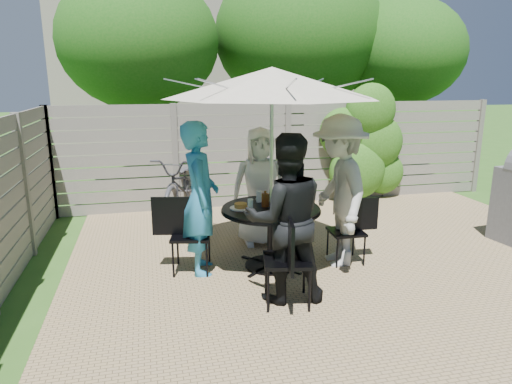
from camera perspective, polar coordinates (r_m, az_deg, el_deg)
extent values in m
plane|color=#2F591C|center=(5.85, 12.63, -8.97)|extent=(60.00, 60.00, 0.00)
cube|color=#927A55|center=(6.26, 10.64, -7.20)|extent=(7.00, 6.00, 0.02)
cube|color=gray|center=(8.29, 3.92, 4.78)|extent=(8.00, 0.10, 1.85)
cube|color=gray|center=(5.69, -28.83, -1.24)|extent=(0.10, 5.00, 1.85)
ellipsoid|color=#275B14|center=(8.68, 13.10, 4.69)|extent=(1.20, 0.70, 1.80)
cube|color=gray|center=(16.99, -5.35, 14.78)|extent=(10.00, 6.00, 5.00)
ellipsoid|color=#195313|center=(9.84, -14.42, 17.78)|extent=(3.20, 3.20, 2.72)
ellipsoid|color=#195313|center=(10.91, 5.30, 18.83)|extent=(3.80, 3.80, 3.23)
ellipsoid|color=#195313|center=(11.17, 17.70, 16.35)|extent=(2.80, 2.80, 2.38)
cylinder|color=black|center=(5.42, 1.87, -2.09)|extent=(1.26, 1.26, 0.03)
cylinder|color=black|center=(5.54, 1.84, -5.81)|extent=(0.08, 0.08, 0.75)
cylinder|color=black|center=(5.67, 1.81, -9.17)|extent=(0.62, 0.62, 0.04)
cylinder|color=silver|center=(5.33, 1.90, 1.83)|extent=(0.04, 0.04, 2.25)
cone|color=beige|center=(5.21, 2.00, 13.49)|extent=(2.66, 2.66, 0.34)
cube|color=black|center=(6.40, 0.35, -2.21)|extent=(0.46, 0.46, 0.04)
cube|color=black|center=(6.55, -0.14, 0.41)|extent=(0.04, 0.45, 0.46)
imported|color=silver|center=(6.20, 0.53, 0.61)|extent=(0.84, 0.59, 1.63)
cube|color=black|center=(5.43, -8.11, -5.42)|extent=(0.53, 0.53, 0.04)
cube|color=black|center=(5.39, -10.57, -2.97)|extent=(0.44, 0.12, 0.46)
imported|color=teal|center=(5.30, -6.98, -0.86)|extent=(0.49, 0.69, 1.80)
cube|color=black|center=(4.63, 3.94, -8.50)|extent=(0.55, 0.55, 0.04)
cube|color=black|center=(4.32, 4.30, -6.55)|extent=(0.13, 0.47, 0.48)
imported|color=black|center=(4.61, 3.70, -3.42)|extent=(0.90, 0.73, 1.75)
cube|color=black|center=(5.76, 11.22, -4.90)|extent=(0.42, 0.42, 0.03)
cube|color=black|center=(5.77, 13.18, -2.68)|extent=(0.40, 0.05, 0.41)
imported|color=#AEADA9|center=(5.58, 10.31, 0.05)|extent=(0.79, 1.25, 1.85)
cylinder|color=white|center=(5.76, 1.24, -0.89)|extent=(0.26, 0.26, 0.01)
cylinder|color=#B77436|center=(5.75, 1.24, -0.58)|extent=(0.15, 0.15, 0.05)
cylinder|color=white|center=(5.37, -1.92, -2.01)|extent=(0.26, 0.26, 0.01)
cylinder|color=#B77436|center=(5.36, -1.92, -1.68)|extent=(0.15, 0.15, 0.05)
cylinder|color=white|center=(5.08, 2.59, -2.96)|extent=(0.26, 0.26, 0.01)
cylinder|color=#B77436|center=(5.07, 2.59, -2.61)|extent=(0.15, 0.15, 0.05)
cylinder|color=white|center=(5.49, 5.58, -1.70)|extent=(0.26, 0.26, 0.01)
cylinder|color=#B77436|center=(5.48, 5.59, -1.38)|extent=(0.15, 0.15, 0.05)
cylinder|color=white|center=(5.17, 4.43, -2.67)|extent=(0.24, 0.24, 0.01)
cylinder|color=#B77436|center=(5.16, 4.43, -2.33)|extent=(0.14, 0.14, 0.05)
cylinder|color=silver|center=(5.63, 0.36, -0.57)|extent=(0.07, 0.07, 0.14)
cylinder|color=silver|center=(5.26, -0.71, -1.62)|extent=(0.07, 0.07, 0.14)
cylinder|color=silver|center=(5.17, 3.53, -1.92)|extent=(0.07, 0.07, 0.14)
cylinder|color=#59280C|center=(5.43, 1.16, -1.00)|extent=(0.09, 0.09, 0.16)
cylinder|color=#C6B293|center=(5.63, 2.49, -0.69)|extent=(0.08, 0.08, 0.12)
imported|color=#333338|center=(7.63, -9.17, 0.77)|extent=(1.30, 2.13, 1.06)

